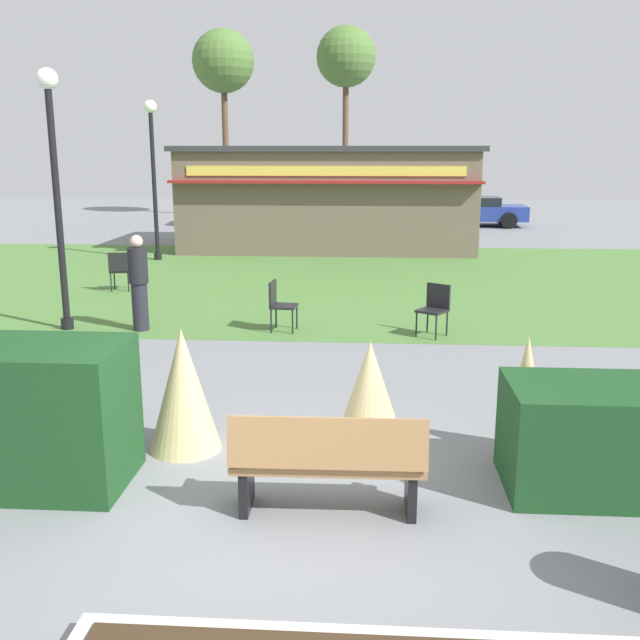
% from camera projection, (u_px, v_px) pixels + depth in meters
% --- Properties ---
extents(ground_plane, '(80.00, 80.00, 0.00)m').
position_uv_depth(ground_plane, '(276.00, 511.00, 6.48)').
color(ground_plane, slate).
extents(lawn_patch, '(36.00, 12.00, 0.01)m').
position_uv_depth(lawn_patch, '(336.00, 279.00, 17.91)').
color(lawn_patch, '#4C7A38').
rests_on(lawn_patch, ground_plane).
extents(park_bench, '(1.71, 0.55, 0.95)m').
position_uv_depth(park_bench, '(328.00, 463.00, 6.32)').
color(park_bench, '#9E7547').
rests_on(park_bench, ground_plane).
extents(hedge_left, '(2.05, 1.10, 1.37)m').
position_uv_depth(hedge_left, '(19.00, 415.00, 6.89)').
color(hedge_left, '#19421E').
rests_on(hedge_left, ground_plane).
extents(ornamental_grass_behind_left, '(0.77, 0.77, 1.33)m').
position_uv_depth(ornamental_grass_behind_left, '(183.00, 390.00, 7.66)').
color(ornamental_grass_behind_left, '#D1BC7F').
rests_on(ornamental_grass_behind_left, ground_plane).
extents(ornamental_grass_behind_right, '(0.54, 0.54, 1.29)m').
position_uv_depth(ornamental_grass_behind_right, '(525.00, 395.00, 7.56)').
color(ornamental_grass_behind_right, '#D1BC7F').
rests_on(ornamental_grass_behind_right, ground_plane).
extents(ornamental_grass_behind_center, '(0.79, 0.79, 1.17)m').
position_uv_depth(ornamental_grass_behind_center, '(370.00, 395.00, 7.74)').
color(ornamental_grass_behind_center, '#D1BC7F').
rests_on(ornamental_grass_behind_center, ground_plane).
extents(lamppost_mid, '(0.36, 0.36, 4.45)m').
position_uv_depth(lamppost_mid, '(55.00, 170.00, 12.33)').
color(lamppost_mid, black).
rests_on(lamppost_mid, ground_plane).
extents(lamppost_far, '(0.36, 0.36, 4.45)m').
position_uv_depth(lamppost_far, '(153.00, 161.00, 20.37)').
color(lamppost_far, black).
rests_on(lamppost_far, ground_plane).
extents(food_kiosk, '(9.30, 4.74, 3.21)m').
position_uv_depth(food_kiosk, '(329.00, 197.00, 23.18)').
color(food_kiosk, '#6B5B4C').
rests_on(food_kiosk, ground_plane).
extents(cafe_chair_west, '(0.50, 0.50, 0.89)m').
position_uv_depth(cafe_chair_west, '(120.00, 268.00, 16.28)').
color(cafe_chair_west, black).
rests_on(cafe_chair_west, ground_plane).
extents(cafe_chair_east, '(0.48, 0.48, 0.89)m').
position_uv_depth(cafe_chair_east, '(279.00, 302.00, 12.72)').
color(cafe_chair_east, black).
rests_on(cafe_chair_east, ground_plane).
extents(cafe_chair_center, '(0.61, 0.61, 0.89)m').
position_uv_depth(cafe_chair_center, '(435.00, 305.00, 12.41)').
color(cafe_chair_center, black).
rests_on(cafe_chair_center, ground_plane).
extents(person_strolling, '(0.34, 0.34, 1.69)m').
position_uv_depth(person_strolling, '(139.00, 282.00, 12.70)').
color(person_strolling, '#23232D').
rests_on(person_strolling, ground_plane).
extents(parked_car_west_slot, '(4.36, 2.38, 1.20)m').
position_uv_depth(parked_car_west_slot, '(232.00, 209.00, 30.60)').
color(parked_car_west_slot, '#B7BABF').
rests_on(parked_car_west_slot, ground_plane).
extents(parked_car_center_slot, '(4.31, 2.27, 1.20)m').
position_uv_depth(parked_car_center_slot, '(355.00, 210.00, 30.26)').
color(parked_car_center_slot, '#2D6638').
rests_on(parked_car_center_slot, ground_plane).
extents(parked_car_east_slot, '(4.26, 2.16, 1.20)m').
position_uv_depth(parked_car_east_slot, '(473.00, 210.00, 29.94)').
color(parked_car_east_slot, navy).
rests_on(parked_car_east_slot, ground_plane).
extents(tree_left_bg, '(2.80, 2.80, 8.73)m').
position_uv_depth(tree_left_bg, '(346.00, 59.00, 34.13)').
color(tree_left_bg, brown).
rests_on(tree_left_bg, ground_plane).
extents(tree_right_bg, '(2.80, 2.80, 8.36)m').
position_uv_depth(tree_right_bg, '(223.00, 63.00, 32.66)').
color(tree_right_bg, brown).
rests_on(tree_right_bg, ground_plane).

